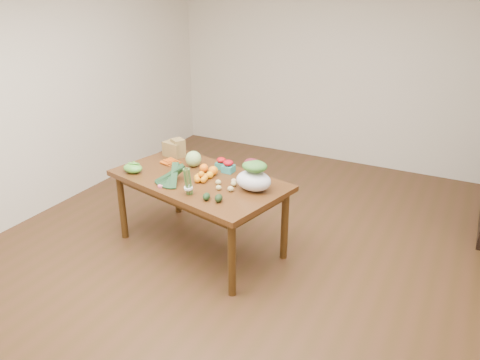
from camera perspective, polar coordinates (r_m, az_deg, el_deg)
The scene contains 23 objects.
floor at distance 4.55m, azimuth 0.37°, elevation -9.61°, with size 6.00×6.00×0.00m, color #4E2F1A.
room_walls at distance 3.97m, azimuth 0.42°, elevation 6.92°, with size 5.02×6.02×2.70m.
dining_table at distance 4.57m, azimuth -4.88°, elevation -4.08°, with size 1.64×0.91×0.75m, color #543013.
paper_bag at distance 4.95m, azimuth -8.08°, elevation 3.95°, with size 0.27×0.22×0.19m, color olive, non-canonical shape.
cabbage at distance 4.65m, azimuth -5.70°, elevation 2.58°, with size 0.16×0.16×0.16m, color #A5C16F.
strawberry_basket_a at distance 4.60m, azimuth -2.29°, elevation 1.96°, with size 0.10×0.10×0.09m, color red, non-canonical shape.
strawberry_basket_b at distance 4.51m, azimuth -1.43°, elevation 1.55°, with size 0.11×0.11×0.10m, color #B40C20, non-canonical shape.
orange_a at distance 4.51m, azimuth -4.42°, elevation 1.46°, with size 0.09×0.09×0.09m, color orange.
orange_b at distance 4.44m, azimuth -3.28°, elevation 1.14°, with size 0.09×0.09×0.09m, color orange.
orange_c at distance 4.38m, azimuth -3.70°, elevation 0.63°, with size 0.07×0.07×0.07m, color #FFA70F.
mandarin_cluster at distance 4.33m, azimuth -4.74°, elevation 0.53°, with size 0.18×0.18×0.09m, color orange, non-canonical shape.
carrots at distance 4.76m, azimuth -8.27°, elevation 2.11°, with size 0.22×0.19×0.03m, color orange, non-canonical shape.
snap_pea_bag at distance 4.61m, azimuth -12.93°, elevation 1.43°, with size 0.20×0.15×0.09m, color green.
kale_bunch at distance 4.28m, azimuth -8.72°, elevation 0.52°, with size 0.32×0.40×0.16m, color black, non-canonical shape.
asparagus_bundle at distance 4.03m, azimuth -6.35°, elevation -0.18°, with size 0.08×0.08×0.25m, color #50833C, non-canonical shape.
potato_a at distance 4.25m, azimuth -2.66°, elevation -0.27°, with size 0.06×0.05×0.05m, color tan.
potato_b at distance 4.14m, azimuth -2.62°, elevation -0.93°, with size 0.05×0.05×0.04m, color #D5C67B.
potato_c at distance 4.21m, azimuth -0.76°, elevation -0.46°, with size 0.06×0.05×0.05m, color #CCBE75.
potato_d at distance 4.26m, azimuth -0.76°, elevation -0.14°, with size 0.06×0.05×0.05m, color #DAAE7E.
potato_e at distance 4.11m, azimuth -1.15°, elevation -1.08°, with size 0.06×0.05×0.05m, color tan.
avocado_a at distance 3.96m, azimuth -4.11°, elevation -2.02°, with size 0.06×0.09×0.06m, color black.
avocado_b at distance 3.92m, azimuth -2.62°, elevation -2.22°, with size 0.07×0.10×0.07m, color black.
salad_bag at distance 4.10m, azimuth 1.67°, elevation 0.38°, with size 0.32×0.24×0.25m, color white, non-canonical shape.
Camera 1 is at (1.73, -3.38, 2.49)m, focal length 35.00 mm.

